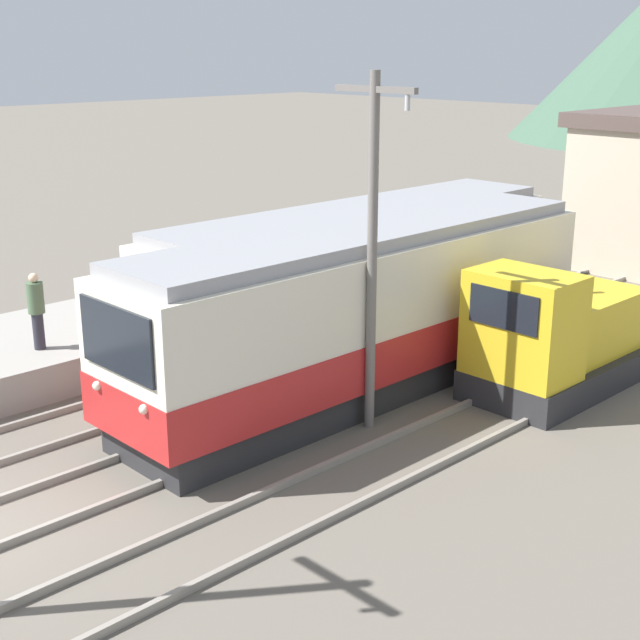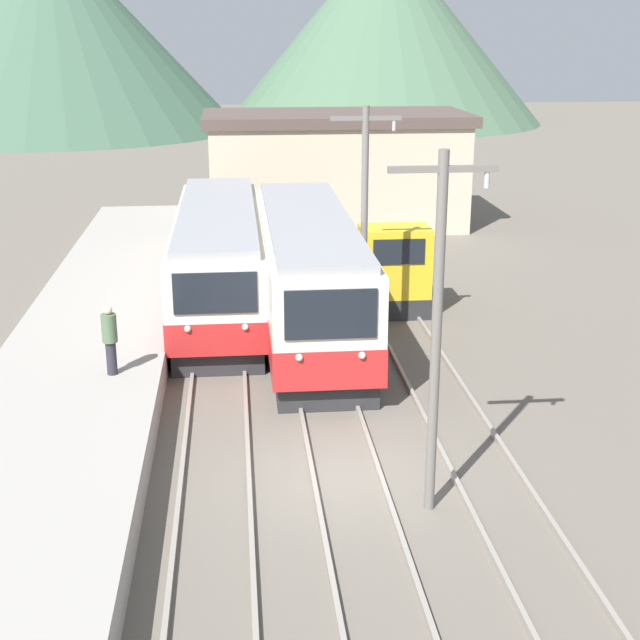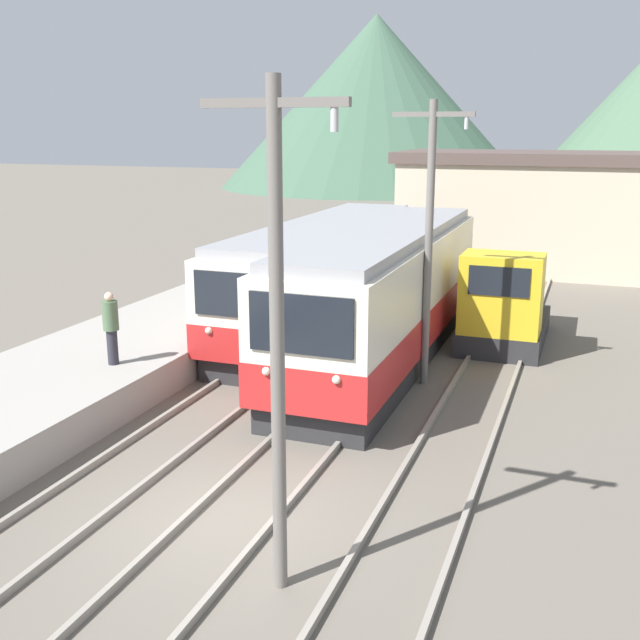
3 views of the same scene
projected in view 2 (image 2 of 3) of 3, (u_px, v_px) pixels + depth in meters
name	position (u px, v px, depth m)	size (l,w,h in m)	color
ground_plane	(337.00, 478.00, 19.11)	(200.00, 200.00, 0.00)	#665E54
platform_left	(37.00, 472.00, 18.40)	(4.50, 54.00, 0.88)	gray
track_left	(215.00, 480.00, 18.85)	(1.54, 60.00, 0.14)	gray
track_center	(346.00, 474.00, 19.11)	(1.54, 60.00, 0.14)	gray
track_right	(483.00, 468.00, 19.38)	(1.54, 60.00, 0.14)	gray
commuter_train_left	(219.00, 263.00, 29.98)	(2.84, 13.00, 3.55)	#28282B
commuter_train_center	(309.00, 280.00, 27.57)	(2.84, 12.78, 3.79)	#28282B
shunting_locomotive	(387.00, 269.00, 30.96)	(2.40, 4.81, 3.00)	#28282B
catenary_mast_near	(437.00, 324.00, 16.70)	(2.00, 0.20, 7.15)	slate
catenary_mast_mid	(365.00, 221.00, 25.69)	(2.00, 0.20, 7.15)	slate
person_on_platform	(110.00, 337.00, 22.16)	(0.38, 0.38, 1.80)	#282833
station_building	(336.00, 169.00, 43.12)	(12.60, 6.30, 5.40)	beige
mountain_backdrop	(219.00, 29.00, 85.98)	(64.88, 37.80, 18.67)	#47664C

